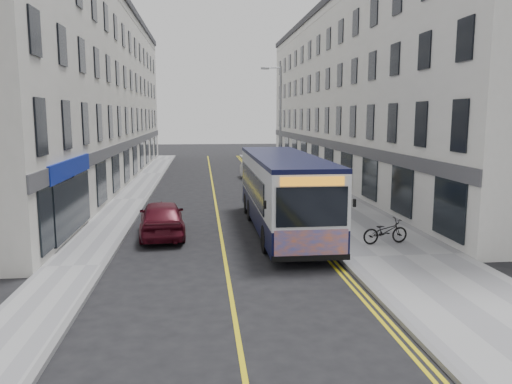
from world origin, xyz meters
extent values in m
plane|color=black|center=(0.00, 0.00, 0.00)|extent=(140.00, 140.00, 0.00)
cube|color=gray|center=(6.25, 12.00, 0.06)|extent=(4.50, 64.00, 0.12)
cube|color=gray|center=(-5.00, 12.00, 0.06)|extent=(2.00, 64.00, 0.12)
cube|color=slate|center=(4.00, 12.00, 0.07)|extent=(0.18, 64.00, 0.13)
cube|color=slate|center=(-4.00, 12.00, 0.07)|extent=(0.18, 64.00, 0.13)
cube|color=gold|center=(0.00, 12.00, 0.00)|extent=(0.12, 64.00, 0.01)
cube|color=gold|center=(3.55, 12.00, 0.00)|extent=(0.10, 64.00, 0.01)
cube|color=gold|center=(3.75, 12.00, 0.00)|extent=(0.10, 64.00, 0.01)
cube|color=silver|center=(11.50, 21.00, 6.50)|extent=(6.00, 46.00, 13.00)
cube|color=silver|center=(-9.00, 21.00, 6.50)|extent=(6.00, 46.00, 13.00)
cylinder|color=gray|center=(4.25, 14.00, 4.00)|extent=(0.14, 0.14, 8.00)
cylinder|color=gray|center=(3.75, 14.00, 7.90)|extent=(1.00, 0.08, 0.08)
cube|color=gray|center=(3.25, 14.00, 7.85)|extent=(0.50, 0.18, 0.12)
cube|color=black|center=(2.70, 3.39, 0.82)|extent=(2.57, 11.29, 0.92)
cube|color=silver|center=(2.70, 3.39, 2.21)|extent=(2.57, 11.29, 1.85)
cube|color=black|center=(2.70, 3.39, 3.21)|extent=(2.59, 11.29, 0.16)
cube|color=black|center=(1.39, 4.01, 2.00)|extent=(0.04, 8.83, 1.18)
cube|color=black|center=(4.00, 4.01, 2.00)|extent=(0.04, 8.83, 1.18)
cube|color=black|center=(2.70, -2.27, 2.10)|extent=(2.31, 0.04, 1.28)
cube|color=orange|center=(2.70, -2.27, 0.87)|extent=(2.41, 0.04, 0.97)
cube|color=orange|center=(2.70, -2.28, 2.92)|extent=(2.05, 0.04, 0.29)
cylinder|color=black|center=(1.54, 0.01, 0.51)|extent=(0.29, 1.03, 1.03)
cylinder|color=black|center=(3.86, 0.01, 0.51)|extent=(0.29, 1.03, 1.03)
cylinder|color=black|center=(1.54, 5.65, 0.51)|extent=(0.29, 1.03, 1.03)
cylinder|color=black|center=(3.86, 5.65, 0.51)|extent=(0.29, 1.03, 1.03)
cylinder|color=black|center=(1.54, 7.50, 0.51)|extent=(0.29, 1.03, 1.03)
cylinder|color=black|center=(3.86, 7.50, 0.51)|extent=(0.29, 1.03, 1.03)
imported|color=black|center=(6.17, 0.41, 0.60)|extent=(1.89, 0.87, 0.96)
imported|color=#9B7C46|center=(6.16, 10.58, 0.99)|extent=(0.72, 0.55, 1.75)
imported|color=black|center=(6.68, 15.96, 0.99)|extent=(0.99, 0.86, 1.75)
imported|color=white|center=(3.20, 21.22, 0.66)|extent=(1.74, 4.09, 1.31)
imported|color=#4A0C18|center=(-2.43, 3.01, 0.77)|extent=(2.20, 4.64, 1.53)
camera|label=1|loc=(-0.75, -17.50, 4.98)|focal=35.00mm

